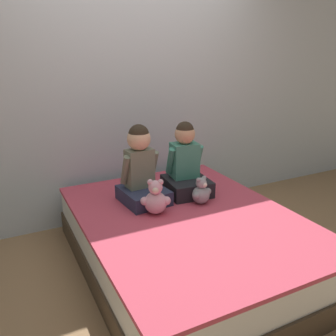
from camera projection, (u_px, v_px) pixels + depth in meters
ground_plane at (187, 265)px, 2.84m from camera, size 14.00×14.00×0.00m
wall_behind_bed at (131, 91)px, 3.40m from camera, size 8.00×0.06×2.50m
bed at (187, 241)px, 2.77m from camera, size 1.55×2.03×0.44m
child_on_left at (141, 170)px, 2.89m from camera, size 0.37×0.42×0.64m
child_on_right at (186, 166)px, 3.07m from camera, size 0.39×0.42×0.63m
teddy_bear_held_by_left_child at (156, 199)px, 2.70m from camera, size 0.22×0.17×0.28m
teddy_bear_held_by_right_child at (201, 192)px, 2.89m from camera, size 0.19×0.14×0.23m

